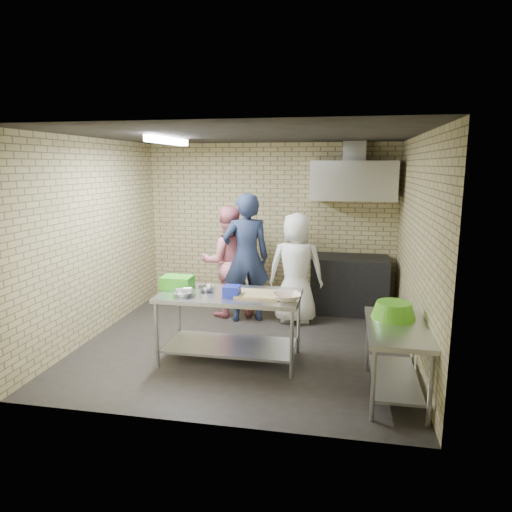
{
  "coord_description": "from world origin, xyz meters",
  "views": [
    {
      "loc": [
        1.23,
        -5.71,
        2.34
      ],
      "look_at": [
        0.1,
        0.2,
        1.15
      ],
      "focal_mm": 32.47,
      "sensor_mm": 36.0,
      "label": 1
    }
  ],
  "objects_px": {
    "man_navy": "(246,258)",
    "blue_tub": "(232,291)",
    "green_basin": "(394,310)",
    "side_counter": "(395,361)",
    "prep_table": "(230,327)",
    "green_crate": "(177,282)",
    "woman_white": "(296,268)",
    "bottle_green": "(382,186)",
    "woman_pink": "(227,262)",
    "stove": "(349,284)"
  },
  "relations": [
    {
      "from": "man_navy",
      "to": "green_crate",
      "type": "bearing_deg",
      "value": 46.77
    },
    {
      "from": "side_counter",
      "to": "woman_pink",
      "type": "relative_size",
      "value": 0.7
    },
    {
      "from": "man_navy",
      "to": "woman_pink",
      "type": "xyz_separation_m",
      "value": [
        -0.34,
        0.19,
        -0.11
      ]
    },
    {
      "from": "stove",
      "to": "man_navy",
      "type": "distance_m",
      "value": 1.78
    },
    {
      "from": "side_counter",
      "to": "green_crate",
      "type": "bearing_deg",
      "value": 165.63
    },
    {
      "from": "man_navy",
      "to": "blue_tub",
      "type": "bearing_deg",
      "value": 75.84
    },
    {
      "from": "green_basin",
      "to": "woman_white",
      "type": "bearing_deg",
      "value": 123.54
    },
    {
      "from": "woman_pink",
      "to": "prep_table",
      "type": "bearing_deg",
      "value": 81.89
    },
    {
      "from": "side_counter",
      "to": "woman_pink",
      "type": "bearing_deg",
      "value": 136.43
    },
    {
      "from": "woman_white",
      "to": "bottle_green",
      "type": "bearing_deg",
      "value": -148.02
    },
    {
      "from": "blue_tub",
      "to": "bottle_green",
      "type": "xyz_separation_m",
      "value": [
        1.82,
        2.55,
        1.12
      ]
    },
    {
      "from": "prep_table",
      "to": "woman_pink",
      "type": "height_order",
      "value": "woman_pink"
    },
    {
      "from": "side_counter",
      "to": "stove",
      "type": "distance_m",
      "value": 2.79
    },
    {
      "from": "stove",
      "to": "bottle_green",
      "type": "relative_size",
      "value": 8.0
    },
    {
      "from": "stove",
      "to": "woman_pink",
      "type": "distance_m",
      "value": 2.0
    },
    {
      "from": "man_navy",
      "to": "woman_white",
      "type": "height_order",
      "value": "man_navy"
    },
    {
      "from": "prep_table",
      "to": "green_crate",
      "type": "xyz_separation_m",
      "value": [
        -0.7,
        0.12,
        0.49
      ]
    },
    {
      "from": "prep_table",
      "to": "man_navy",
      "type": "relative_size",
      "value": 0.86
    },
    {
      "from": "green_crate",
      "to": "green_basin",
      "type": "bearing_deg",
      "value": -9.1
    },
    {
      "from": "prep_table",
      "to": "bottle_green",
      "type": "relative_size",
      "value": 11.16
    },
    {
      "from": "side_counter",
      "to": "blue_tub",
      "type": "relative_size",
      "value": 6.45
    },
    {
      "from": "prep_table",
      "to": "woman_pink",
      "type": "relative_size",
      "value": 0.97
    },
    {
      "from": "prep_table",
      "to": "blue_tub",
      "type": "distance_m",
      "value": 0.49
    },
    {
      "from": "green_crate",
      "to": "bottle_green",
      "type": "xyz_separation_m",
      "value": [
        2.57,
        2.33,
        1.1
      ]
    },
    {
      "from": "prep_table",
      "to": "man_navy",
      "type": "height_order",
      "value": "man_navy"
    },
    {
      "from": "side_counter",
      "to": "woman_white",
      "type": "distance_m",
      "value": 2.48
    },
    {
      "from": "side_counter",
      "to": "blue_tub",
      "type": "distance_m",
      "value": 1.94
    },
    {
      "from": "prep_table",
      "to": "bottle_green",
      "type": "bearing_deg",
      "value": 52.64
    },
    {
      "from": "blue_tub",
      "to": "man_navy",
      "type": "relative_size",
      "value": 0.1
    },
    {
      "from": "woman_white",
      "to": "prep_table",
      "type": "bearing_deg",
      "value": 64.64
    },
    {
      "from": "stove",
      "to": "woman_white",
      "type": "xyz_separation_m",
      "value": [
        -0.8,
        -0.65,
        0.38
      ]
    },
    {
      "from": "green_basin",
      "to": "woman_white",
      "type": "height_order",
      "value": "woman_white"
    },
    {
      "from": "bottle_green",
      "to": "green_crate",
      "type": "bearing_deg",
      "value": -137.8
    },
    {
      "from": "stove",
      "to": "woman_pink",
      "type": "height_order",
      "value": "woman_pink"
    },
    {
      "from": "man_navy",
      "to": "green_basin",
      "type": "bearing_deg",
      "value": 117.72
    },
    {
      "from": "prep_table",
      "to": "green_basin",
      "type": "height_order",
      "value": "green_basin"
    },
    {
      "from": "woman_white",
      "to": "woman_pink",
      "type": "bearing_deg",
      "value": -9.62
    },
    {
      "from": "man_navy",
      "to": "bottle_green",
      "type": "bearing_deg",
      "value": -174.41
    },
    {
      "from": "side_counter",
      "to": "man_navy",
      "type": "xyz_separation_m",
      "value": [
        -1.99,
        2.03,
        0.59
      ]
    },
    {
      "from": "side_counter",
      "to": "woman_white",
      "type": "relative_size",
      "value": 0.72
    },
    {
      "from": "blue_tub",
      "to": "side_counter",
      "type": "bearing_deg",
      "value": -13.54
    },
    {
      "from": "prep_table",
      "to": "blue_tub",
      "type": "height_order",
      "value": "blue_tub"
    },
    {
      "from": "side_counter",
      "to": "green_basin",
      "type": "xyz_separation_m",
      "value": [
        -0.02,
        0.25,
        0.46
      ]
    },
    {
      "from": "man_navy",
      "to": "side_counter",
      "type": "bearing_deg",
      "value": 114.24
    },
    {
      "from": "side_counter",
      "to": "stove",
      "type": "xyz_separation_m",
      "value": [
        -0.45,
        2.75,
        0.08
      ]
    },
    {
      "from": "side_counter",
      "to": "bottle_green",
      "type": "distance_m",
      "value": 3.41
    },
    {
      "from": "blue_tub",
      "to": "woman_white",
      "type": "xyz_separation_m",
      "value": [
        0.57,
        1.66,
        -0.07
      ]
    },
    {
      "from": "man_navy",
      "to": "stove",
      "type": "bearing_deg",
      "value": -175.09
    },
    {
      "from": "green_basin",
      "to": "man_navy",
      "type": "bearing_deg",
      "value": 137.93
    },
    {
      "from": "green_crate",
      "to": "side_counter",
      "type": "bearing_deg",
      "value": -14.37
    }
  ]
}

